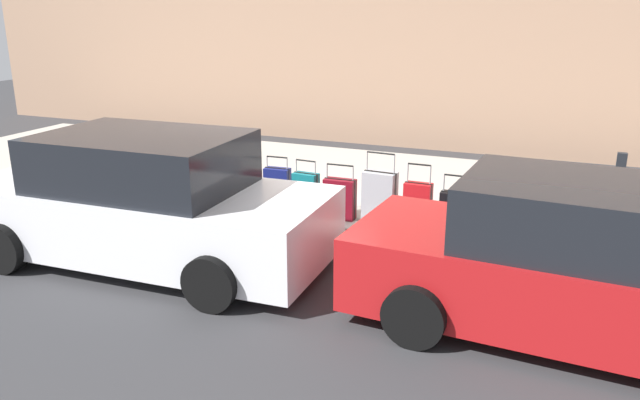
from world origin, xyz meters
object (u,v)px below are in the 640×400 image
Objects in this scene: suitcase_maroon_5 at (340,199)px; suitcase_red_10 at (182,178)px; suitcase_silver_4 at (380,198)px; parked_car_red_0 at (585,268)px; suitcase_teal_6 at (306,193)px; fire_hydrant at (139,169)px; suitcase_navy_0 at (542,223)px; parking_meter at (618,186)px; suitcase_olive_8 at (248,185)px; parked_car_white_1 at (146,203)px; suitcase_black_2 at (457,213)px; bollard_post at (105,167)px; suitcase_olive_1 at (498,217)px; suitcase_red_3 at (417,206)px; suitcase_black_9 at (218,178)px; suitcase_navy_7 at (278,188)px.

suitcase_red_10 is at bearing 0.19° from suitcase_maroon_5.
suitcase_silver_4 is 3.56m from parked_car_red_0.
suitcase_teal_6 is 3.15m from fire_hydrant.
suitcase_teal_6 reaches higher than suitcase_navy_0.
fire_hydrant is 7.47m from parking_meter.
suitcase_olive_8 is 1.18× the size of fire_hydrant.
parked_car_red_0 is 0.98× the size of parked_car_white_1.
suitcase_black_2 is 6.07m from bollard_post.
parked_car_white_1 is (5.57, 2.50, -0.18)m from parking_meter.
suitcase_navy_0 is 1.13m from suitcase_black_2.
suitcase_olive_1 is 1.12m from suitcase_red_3.
suitcase_olive_1 is 2.49m from parked_car_red_0.
suitcase_black_9 is at bearing -169.93° from suitcase_red_10.
suitcase_red_10 is at bearing 175.17° from fire_hydrant.
bollard_post is (1.54, 0.07, 0.05)m from suitcase_red_10.
suitcase_navy_0 is 0.83× the size of suitcase_red_10.
suitcase_navy_0 is 2.33m from parked_car_red_0.
suitcase_olive_8 is 0.69× the size of parking_meter.
suitcase_black_2 is at bearing -148.78° from parked_car_white_1.
parked_car_white_1 reaches higher than bollard_post.
suitcase_black_2 is at bearing 179.20° from fire_hydrant.
suitcase_red_10 is 1.01× the size of fire_hydrant.
fire_hydrant is at bearing 1.17° from suitcase_black_9.
suitcase_red_3 is 2.79m from suitcase_olive_8.
suitcase_olive_8 is (2.22, -0.05, -0.05)m from suitcase_silver_4.
suitcase_olive_1 is 0.98× the size of suitcase_teal_6.
suitcase_olive_1 is 1.56m from parking_meter.
suitcase_olive_8 reaches higher than suitcase_maroon_5.
suitcase_olive_1 is at bearing 11.08° from parking_meter.
suitcase_red_10 is (2.78, 0.01, 0.04)m from suitcase_maroon_5.
suitcase_maroon_5 is 2.87m from parked_car_white_1.
suitcase_black_9 is 2.17m from bollard_post.
parked_car_red_0 is at bearing 152.90° from suitcase_navy_7.
suitcase_teal_6 is (2.31, -0.03, 0.02)m from suitcase_black_2.
suitcase_teal_6 is at bearing 0.25° from suitcase_olive_1.
parked_car_red_0 is at bearing 150.90° from suitcase_teal_6.
suitcase_olive_8 reaches higher than suitcase_navy_0.
suitcase_red_3 is 0.90× the size of suitcase_silver_4.
fire_hydrant is at bearing 0.17° from suitcase_olive_8.
parking_meter reaches higher than suitcase_red_10.
suitcase_red_3 reaches higher than suitcase_teal_6.
fire_hydrant is (3.15, -0.04, 0.07)m from suitcase_teal_6.
suitcase_navy_7 is 1.69m from suitcase_red_10.
suitcase_navy_0 is 5.66m from suitcase_red_10.
suitcase_navy_0 is 0.49× the size of parking_meter.
suitcase_red_3 is at bearing -44.80° from parked_car_red_0.
suitcase_olive_1 is at bearing -179.00° from suitcase_red_3.
suitcase_black_9 is at bearing -22.31° from parked_car_red_0.
suitcase_navy_7 is at bearing -6.20° from suitcase_maroon_5.
suitcase_maroon_5 is at bearing -179.81° from suitcase_red_10.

